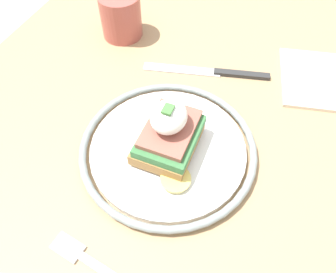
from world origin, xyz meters
TOP-DOWN VIEW (x-y plane):
  - ground_plane at (0.00, 0.00)m, footprint 6.00×6.00m
  - dining_table at (0.00, 0.00)m, footprint 0.91×0.81m
  - plate at (-0.04, 0.03)m, footprint 0.24×0.24m
  - sandwich at (-0.03, 0.03)m, footprint 0.11×0.08m
  - fork at (-0.21, 0.04)m, footprint 0.04×0.15m
  - knife at (0.14, 0.02)m, footprint 0.07×0.21m
  - cup at (0.18, 0.21)m, footprint 0.07×0.07m
  - napkin at (0.19, -0.14)m, footprint 0.16×0.14m

SIDE VIEW (x-z plane):
  - ground_plane at x=0.00m, z-range 0.00..0.00m
  - dining_table at x=0.00m, z-range 0.24..0.97m
  - fork at x=-0.21m, z-range 0.72..0.73m
  - knife at x=0.14m, z-range 0.72..0.73m
  - napkin at x=0.19m, z-range 0.72..0.73m
  - plate at x=-0.04m, z-range 0.72..0.74m
  - cup at x=0.18m, z-range 0.73..0.80m
  - sandwich at x=-0.03m, z-range 0.73..0.80m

